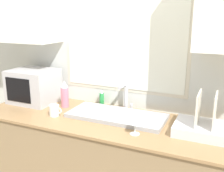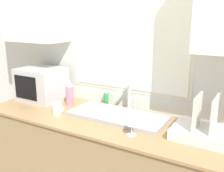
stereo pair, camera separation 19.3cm
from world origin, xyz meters
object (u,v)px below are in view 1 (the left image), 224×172
object	(u,v)px
faucet	(126,94)
mug_near_sink	(54,110)
microwave	(34,86)
spray_bottle	(65,94)
wine_glass	(135,120)
dish_rack	(205,127)
soap_bottle	(102,99)

from	to	relation	value
faucet	mug_near_sink	world-z (taller)	faucet
microwave	spray_bottle	bearing A→B (deg)	-0.70
microwave	wine_glass	size ratio (longest dim) A/B	2.81
spray_bottle	wine_glass	distance (m)	0.80
microwave	dish_rack	size ratio (longest dim) A/B	1.02
microwave	wine_glass	bearing A→B (deg)	-14.55
microwave	soap_bottle	distance (m)	0.65
mug_near_sink	spray_bottle	bearing A→B (deg)	101.56
dish_rack	soap_bottle	xyz separation A→B (m)	(-0.90, 0.26, 0.01)
faucet	microwave	world-z (taller)	microwave
dish_rack	wine_glass	distance (m)	0.47
microwave	spray_bottle	xyz separation A→B (m)	(0.34, -0.00, -0.04)
mug_near_sink	wine_glass	size ratio (longest dim) A/B	0.77
soap_bottle	mug_near_sink	bearing A→B (deg)	-121.27
mug_near_sink	soap_bottle	bearing A→B (deg)	58.73
faucet	dish_rack	xyz separation A→B (m)	(0.66, -0.22, -0.09)
spray_bottle	wine_glass	size ratio (longest dim) A/B	1.66
spray_bottle	mug_near_sink	world-z (taller)	spray_bottle
mug_near_sink	microwave	bearing A→B (deg)	149.99
microwave	mug_near_sink	world-z (taller)	microwave
spray_bottle	wine_glass	world-z (taller)	spray_bottle
dish_rack	wine_glass	world-z (taller)	dish_rack
wine_glass	mug_near_sink	bearing A→B (deg)	175.15
spray_bottle	soap_bottle	distance (m)	0.33
faucet	microwave	size ratio (longest dim) A/B	0.60
faucet	soap_bottle	world-z (taller)	faucet
spray_bottle	mug_near_sink	bearing A→B (deg)	-78.44
mug_near_sink	dish_rack	bearing A→B (deg)	6.53
wine_glass	soap_bottle	bearing A→B (deg)	136.54
mug_near_sink	wine_glass	xyz separation A→B (m)	(0.71, -0.06, 0.06)
faucet	spray_bottle	distance (m)	0.54
faucet	wine_glass	xyz separation A→B (m)	(0.23, -0.41, -0.04)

